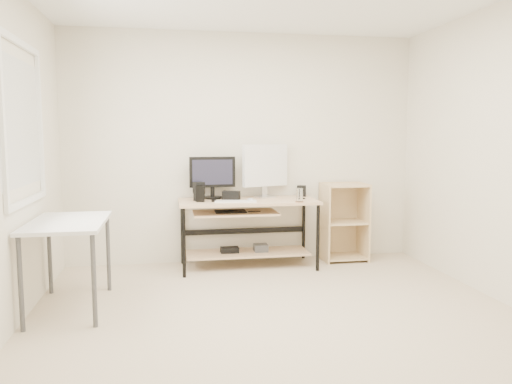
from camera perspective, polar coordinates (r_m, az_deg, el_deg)
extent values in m
cube|color=beige|center=(4.04, 2.92, -14.64)|extent=(4.00, 4.00, 0.01)
cube|color=silver|center=(5.74, -1.47, 4.98)|extent=(4.00, 0.01, 2.60)
cube|color=silver|center=(1.88, 16.81, 1.54)|extent=(4.00, 0.01, 2.60)
cube|color=white|center=(4.42, -25.02, 7.15)|extent=(0.01, 1.00, 1.20)
cube|color=#D6B287|center=(5.44, -0.91, -1.07)|extent=(1.50, 0.65, 0.03)
cube|color=#D6B287|center=(5.39, -2.40, -2.39)|extent=(0.90, 0.49, 0.02)
cube|color=#D6B287|center=(5.60, -0.98, -6.95)|extent=(1.35, 0.46, 0.02)
cube|color=black|center=(5.38, -2.93, -2.23)|extent=(0.33, 0.22, 0.01)
cylinder|color=black|center=(5.37, -0.22, -2.26)|extent=(0.14, 0.01, 0.01)
cube|color=#434346|center=(5.61, 0.54, -6.39)|extent=(0.15, 0.15, 0.08)
cube|color=black|center=(5.56, -3.03, -6.62)|extent=(0.20, 0.12, 0.06)
cylinder|color=black|center=(5.16, -8.25, -5.78)|extent=(0.04, 0.04, 0.72)
cylinder|color=black|center=(5.72, -8.42, -4.57)|extent=(0.04, 0.04, 0.72)
cylinder|color=black|center=(5.39, 7.08, -5.24)|extent=(0.04, 0.04, 0.72)
cylinder|color=black|center=(5.93, 5.47, -4.14)|extent=(0.04, 0.04, 0.72)
cube|color=white|center=(4.41, -20.72, -3.28)|extent=(0.60, 1.00, 0.03)
cylinder|color=#434346|center=(4.12, -25.31, -9.54)|extent=(0.04, 0.04, 0.72)
cylinder|color=#434346|center=(4.98, -22.52, -6.67)|extent=(0.04, 0.04, 0.72)
cylinder|color=#434346|center=(4.01, -18.03, -9.64)|extent=(0.04, 0.04, 0.72)
cylinder|color=#434346|center=(4.89, -16.53, -6.67)|extent=(0.04, 0.04, 0.72)
cube|color=beige|center=(5.82, 7.80, -3.48)|extent=(0.02, 0.40, 0.90)
cube|color=beige|center=(5.98, 12.19, -3.29)|extent=(0.02, 0.40, 0.90)
cube|color=beige|center=(6.07, 9.41, -3.09)|extent=(0.50, 0.02, 0.90)
cube|color=beige|center=(5.98, 9.95, -7.26)|extent=(0.46, 0.38, 0.02)
cube|color=beige|center=(5.90, 10.02, -3.39)|extent=(0.46, 0.38, 0.02)
cube|color=beige|center=(5.84, 10.11, 0.77)|extent=(0.46, 0.38, 0.02)
cylinder|color=black|center=(5.59, -4.99, -0.63)|extent=(0.21, 0.21, 0.02)
cylinder|color=black|center=(5.58, -4.99, 0.01)|extent=(0.05, 0.05, 0.11)
cube|color=black|center=(5.56, -5.01, 2.29)|extent=(0.51, 0.08, 0.34)
cube|color=black|center=(5.53, -4.99, 2.27)|extent=(0.43, 0.03, 0.27)
cube|color=silver|center=(5.67, 1.05, -0.53)|extent=(0.20, 0.18, 0.02)
cylinder|color=silver|center=(5.66, 1.06, 0.12)|extent=(0.05, 0.05, 0.11)
cube|color=white|center=(5.64, 1.06, 3.07)|extent=(0.54, 0.25, 0.47)
cube|color=#2C2BBE|center=(5.61, 1.12, 3.05)|extent=(0.45, 0.17, 0.38)
cube|color=white|center=(5.27, -2.33, -1.08)|extent=(0.45, 0.18, 0.02)
ellipsoid|color=#B8B8BD|center=(5.35, -0.63, -0.87)|extent=(0.09, 0.11, 0.03)
cube|color=black|center=(5.48, -2.85, -0.37)|extent=(0.21, 0.15, 0.09)
cube|color=black|center=(5.39, -6.54, -0.59)|extent=(0.12, 0.12, 0.08)
cube|color=black|center=(5.38, -6.55, 0.48)|extent=(0.13, 0.13, 0.12)
cube|color=black|center=(5.79, 5.22, 0.12)|extent=(0.13, 0.13, 0.12)
cube|color=black|center=(5.31, -6.38, -0.20)|extent=(0.10, 0.07, 0.17)
cylinder|color=black|center=(5.31, -4.84, -1.01)|extent=(0.07, 0.07, 0.02)
cube|color=black|center=(5.58, 5.17, -0.71)|extent=(0.07, 0.12, 0.01)
cylinder|color=#AB714D|center=(5.29, 4.99, -1.13)|extent=(0.10, 0.10, 0.01)
cylinder|color=white|center=(5.28, 5.00, -0.34)|extent=(0.08, 0.08, 0.14)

